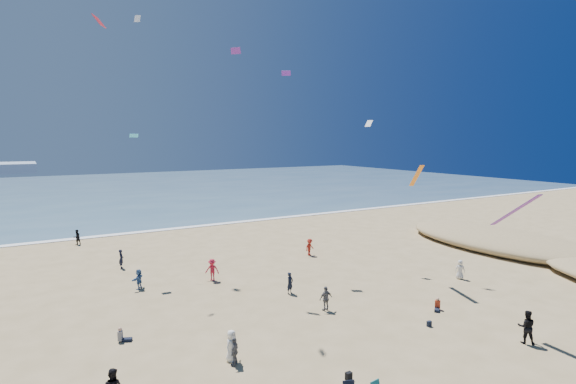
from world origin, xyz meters
TOP-DOWN VIEW (x-y plane):
  - ocean at (0.00, 95.00)m, footprint 220.00×100.00m
  - surf_line at (0.00, 45.00)m, footprint 220.00×1.20m
  - standing_flyers at (3.96, 14.37)m, footprint 34.82×46.88m
  - black_backpack at (3.76, 5.34)m, footprint 0.30×0.22m
  - navy_bag at (11.79, 7.67)m, footprint 0.28×0.18m
  - kites_aloft at (8.60, 12.68)m, footprint 44.88×41.64m

SIDE VIEW (x-z plane):
  - ocean at x=0.00m, z-range 0.00..0.06m
  - surf_line at x=0.00m, z-range 0.00..0.08m
  - navy_bag at x=11.79m, z-range 0.00..0.34m
  - black_backpack at x=3.76m, z-range 0.00..0.38m
  - standing_flyers at x=3.96m, z-range -0.09..1.82m
  - kites_aloft at x=8.60m, z-range 0.76..27.92m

